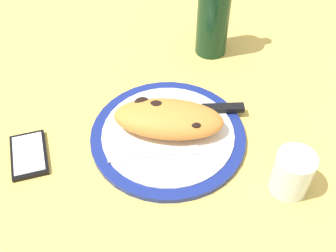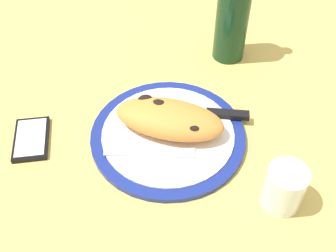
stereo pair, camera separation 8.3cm
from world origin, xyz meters
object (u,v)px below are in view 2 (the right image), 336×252
at_px(plate, 168,135).
at_px(calzone, 169,119).
at_px(fork, 158,153).
at_px(water_glass, 283,190).
at_px(wine_bottle, 233,12).
at_px(knife, 214,114).
at_px(smartphone, 31,139).

distance_m(plate, calzone, 0.04).
relative_size(fork, water_glass, 2.00).
xyz_separation_m(plate, wine_bottle, (0.08, 0.30, 0.11)).
bearing_deg(knife, plate, -139.91).
bearing_deg(plate, fork, -95.79).
xyz_separation_m(water_glass, wine_bottle, (-0.15, 0.40, 0.08)).
relative_size(water_glass, wine_bottle, 0.29).
height_order(fork, smartphone, fork).
distance_m(knife, water_glass, 0.23).
relative_size(smartphone, water_glass, 1.46).
distance_m(fork, knife, 0.16).
relative_size(plate, smartphone, 2.45).
bearing_deg(wine_bottle, smartphone, -133.38).
bearing_deg(wine_bottle, plate, -105.31).
relative_size(smartphone, wine_bottle, 0.43).
relative_size(calzone, fork, 1.27).
distance_m(calzone, knife, 0.10).
xyz_separation_m(knife, wine_bottle, (-0.00, 0.23, 0.10)).
distance_m(calzone, water_glass, 0.26).
relative_size(plate, calzone, 1.41).
bearing_deg(calzone, plate, -85.18).
distance_m(plate, wine_bottle, 0.33).
bearing_deg(water_glass, smartphone, 176.50).
height_order(calzone, smartphone, calzone).
xyz_separation_m(fork, knife, (0.09, 0.13, 0.00)).
bearing_deg(fork, smartphone, -176.90).
relative_size(plate, knife, 1.49).
distance_m(fork, water_glass, 0.24).
bearing_deg(fork, plate, 84.21).
height_order(water_glass, wine_bottle, wine_bottle).
distance_m(knife, smartphone, 0.38).
height_order(calzone, knife, calzone).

